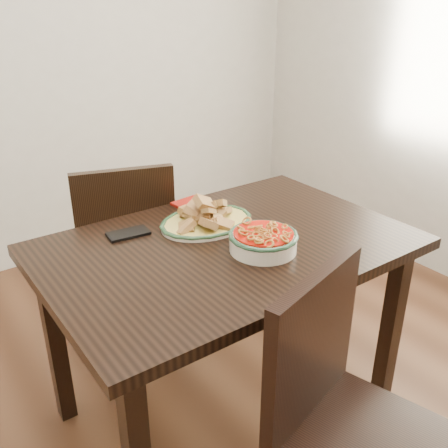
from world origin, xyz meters
TOP-DOWN VIEW (x-y plane):
  - floor at (0.00, 0.00)m, footprint 3.50×3.50m
  - wall_back at (0.00, 1.75)m, footprint 3.50×0.10m
  - dining_table at (0.07, 0.06)m, footprint 1.26×0.84m
  - chair_far at (-0.02, 0.71)m, footprint 0.53×0.53m
  - chair_near at (0.01, -0.55)m, footprint 0.52×0.52m
  - fish_plate at (0.09, 0.22)m, footprint 0.36×0.28m
  - noodle_bowl at (0.13, -0.06)m, footprint 0.23×0.23m
  - smartphone at (-0.18, 0.31)m, footprint 0.15×0.09m
  - napkin at (0.15, 0.42)m, footprint 0.15×0.13m

SIDE VIEW (x-z plane):
  - floor at x=0.00m, z-range 0.00..0.00m
  - chair_far at x=-0.02m, z-range 0.05..0.94m
  - chair_near at x=0.01m, z-range 0.05..0.94m
  - dining_table at x=0.07m, z-range 0.28..1.03m
  - smartphone at x=-0.18m, z-range 0.75..0.76m
  - napkin at x=0.15m, z-range 0.75..0.76m
  - noodle_bowl at x=0.13m, z-range 0.75..0.84m
  - fish_plate at x=0.09m, z-range 0.74..0.85m
  - wall_back at x=0.00m, z-range 0.00..2.60m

